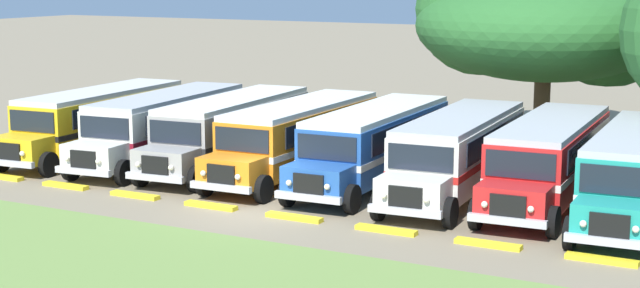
{
  "coord_description": "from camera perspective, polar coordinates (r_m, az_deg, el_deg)",
  "views": [
    {
      "loc": [
        16.86,
        -26.63,
        7.95
      ],
      "look_at": [
        0.0,
        4.51,
        1.6
      ],
      "focal_mm": 54.11,
      "sensor_mm": 36.0,
      "label": 1
    }
  ],
  "objects": [
    {
      "name": "curb_wheelstop_5",
      "position": [
        29.97,
        3.93,
        -5.09
      ],
      "size": [
        2.0,
        0.36,
        0.15
      ],
      "primitive_type": "cube",
      "color": "yellow",
      "rests_on": "ground_plane"
    },
    {
      "name": "parked_bus_slot_3",
      "position": [
        38.12,
        -1.26,
        0.55
      ],
      "size": [
        2.96,
        10.88,
        2.82
      ],
      "rotation": [
        0.0,
        0.0,
        -1.54
      ],
      "color": "orange",
      "rests_on": "ground_plane"
    },
    {
      "name": "parked_bus_slot_6",
      "position": [
        34.66,
        13.42,
        -0.7
      ],
      "size": [
        3.2,
        10.91,
        2.82
      ],
      "rotation": [
        0.0,
        0.0,
        -1.51
      ],
      "color": "red",
      "rests_on": "ground_plane"
    },
    {
      "name": "curb_wheelstop_1",
      "position": [
        37.2,
        -14.81,
        -2.4
      ],
      "size": [
        2.0,
        0.36,
        0.15
      ],
      "primitive_type": "cube",
      "color": "yellow",
      "rests_on": "ground_plane"
    },
    {
      "name": "curb_wheelstop_6",
      "position": [
        28.82,
        9.91,
        -5.85
      ],
      "size": [
        2.0,
        0.36,
        0.15
      ],
      "primitive_type": "cube",
      "color": "yellow",
      "rests_on": "ground_plane"
    },
    {
      "name": "curb_wheelstop_0",
      "position": [
        39.49,
        -18.3,
        -1.86
      ],
      "size": [
        2.0,
        0.36,
        0.15
      ],
      "primitive_type": "cube",
      "color": "yellow",
      "rests_on": "ground_plane"
    },
    {
      "name": "parked_bus_slot_2",
      "position": [
        39.95,
        -5.24,
        0.95
      ],
      "size": [
        3.45,
        10.96,
        2.82
      ],
      "rotation": [
        0.0,
        0.0,
        -1.49
      ],
      "color": "#9E9993",
      "rests_on": "ground_plane"
    },
    {
      "name": "broad_shade_tree",
      "position": [
        45.95,
        13.68,
        7.4
      ],
      "size": [
        12.16,
        12.31,
        10.04
      ],
      "color": "brown",
      "rests_on": "ground_plane"
    },
    {
      "name": "parked_bus_slot_5",
      "position": [
        35.23,
        8.19,
        -0.36
      ],
      "size": [
        3.32,
        10.94,
        2.82
      ],
      "rotation": [
        0.0,
        0.0,
        -1.5
      ],
      "color": "silver",
      "rests_on": "ground_plane"
    },
    {
      "name": "curb_wheelstop_2",
      "position": [
        35.08,
        -10.89,
        -2.99
      ],
      "size": [
        2.0,
        0.36,
        0.15
      ],
      "primitive_type": "cube",
      "color": "yellow",
      "rests_on": "ground_plane"
    },
    {
      "name": "parked_bus_slot_7",
      "position": [
        33.18,
        18.26,
        -1.42
      ],
      "size": [
        3.22,
        10.92,
        2.82
      ],
      "rotation": [
        0.0,
        0.0,
        -1.51
      ],
      "color": "teal",
      "rests_on": "ground_plane"
    },
    {
      "name": "curb_wheelstop_3",
      "position": [
        33.14,
        -6.48,
        -3.65
      ],
      "size": [
        2.0,
        0.36,
        0.15
      ],
      "primitive_type": "cube",
      "color": "yellow",
      "rests_on": "ground_plane"
    },
    {
      "name": "curb_wheelstop_4",
      "position": [
        31.42,
        -1.54,
        -4.35
      ],
      "size": [
        2.0,
        0.36,
        0.15
      ],
      "primitive_type": "cube",
      "color": "yellow",
      "rests_on": "ground_plane"
    },
    {
      "name": "curb_wheelstop_7",
      "position": [
        28.01,
        16.32,
        -6.59
      ],
      "size": [
        2.0,
        0.36,
        0.15
      ],
      "primitive_type": "cube",
      "color": "yellow",
      "rests_on": "ground_plane"
    },
    {
      "name": "ground_plane",
      "position": [
        32.51,
        -3.8,
        -4.01
      ],
      "size": [
        220.0,
        220.0,
        0.0
      ],
      "primitive_type": "plane",
      "color": "#84755B"
    },
    {
      "name": "parked_bus_slot_0",
      "position": [
        43.54,
        -12.94,
        1.5
      ],
      "size": [
        3.37,
        10.94,
        2.82
      ],
      "rotation": [
        0.0,
        0.0,
        -1.5
      ],
      "color": "yellow",
      "rests_on": "ground_plane"
    },
    {
      "name": "foreground_grass_strip",
      "position": [
        25.75,
        -14.46,
        -8.14
      ],
      "size": [
        80.0,
        11.91,
        0.01
      ],
      "primitive_type": "cube",
      "color": "olive",
      "rests_on": "ground_plane"
    },
    {
      "name": "parked_bus_slot_1",
      "position": [
        41.44,
        -9.16,
        1.19
      ],
      "size": [
        3.62,
        10.98,
        2.82
      ],
      "rotation": [
        0.0,
        0.0,
        -1.47
      ],
      "color": "silver",
      "rests_on": "ground_plane"
    },
    {
      "name": "parked_bus_slot_4",
      "position": [
        36.71,
        3.29,
        0.16
      ],
      "size": [
        3.12,
        10.9,
        2.82
      ],
      "rotation": [
        0.0,
        0.0,
        -1.52
      ],
      "color": "#23519E",
      "rests_on": "ground_plane"
    }
  ]
}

